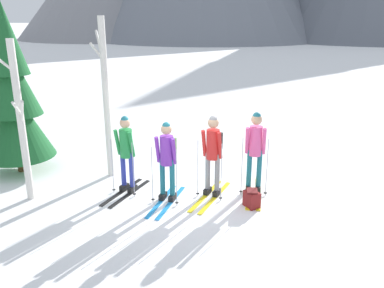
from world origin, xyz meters
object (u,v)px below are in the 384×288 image
object	(u,v)px
skier_in_red	(213,151)
birch_tree_tall	(106,98)
skier_in_pink	(255,147)
pine_tree_near	(13,98)
skier_in_purple	(167,157)
backpack_on_snow_front	(252,199)
birch_tree_slender	(21,122)
skier_in_green	(126,151)

from	to	relation	value
skier_in_red	birch_tree_tall	world-z (taller)	birch_tree_tall
skier_in_pink	birch_tree_tall	bearing A→B (deg)	168.88
pine_tree_near	birch_tree_tall	xyz separation A→B (m)	(2.33, -0.09, 0.05)
skier_in_purple	pine_tree_near	size ratio (longest dim) A/B	0.42
skier_in_red	skier_in_pink	bearing A→B (deg)	16.77
birch_tree_tall	backpack_on_snow_front	xyz separation A→B (m)	(3.40, -1.47, -1.76)
birch_tree_tall	birch_tree_slender	bearing A→B (deg)	-132.69
birch_tree_slender	skier_in_pink	bearing A→B (deg)	9.29
skier_in_green	pine_tree_near	distance (m)	3.30
skier_in_green	pine_tree_near	world-z (taller)	pine_tree_near
skier_in_green	skier_in_red	distance (m)	1.90
birch_tree_tall	backpack_on_snow_front	size ratio (longest dim) A/B	9.55
pine_tree_near	birch_tree_tall	bearing A→B (deg)	-2.31
skier_in_purple	birch_tree_tall	distance (m)	2.28
skier_in_red	skier_in_pink	distance (m)	0.96
skier_in_purple	backpack_on_snow_front	size ratio (longest dim) A/B	4.37
skier_in_pink	birch_tree_tall	world-z (taller)	birch_tree_tall
pine_tree_near	skier_in_green	bearing A→B (deg)	-19.01
skier_in_purple	backpack_on_snow_front	xyz separation A→B (m)	(1.78, -0.19, -0.80)
skier_in_purple	skier_in_red	distance (m)	1.00
pine_tree_near	birch_tree_slender	bearing A→B (deg)	-58.38
skier_in_purple	backpack_on_snow_front	world-z (taller)	skier_in_purple
skier_in_pink	birch_tree_slender	distance (m)	4.95
skier_in_green	skier_in_red	xyz separation A→B (m)	(1.90, -0.02, 0.06)
pine_tree_near	skier_in_red	bearing A→B (deg)	-12.16
skier_in_green	backpack_on_snow_front	size ratio (longest dim) A/B	4.41
skier_in_red	backpack_on_snow_front	bearing A→B (deg)	-31.69
birch_tree_tall	skier_in_green	bearing A→B (deg)	-54.80
skier_in_red	pine_tree_near	world-z (taller)	pine_tree_near
skier_in_red	pine_tree_near	size ratio (longest dim) A/B	0.44
birch_tree_tall	birch_tree_slender	world-z (taller)	birch_tree_tall
skier_in_green	skier_in_pink	world-z (taller)	skier_in_pink
skier_in_purple	skier_in_red	size ratio (longest dim) A/B	0.96
pine_tree_near	birch_tree_slender	xyz separation A→B (m)	(0.97, -1.57, -0.17)
skier_in_pink	backpack_on_snow_front	xyz separation A→B (m)	(-0.08, -0.79, -0.86)
skier_in_purple	pine_tree_near	xyz separation A→B (m)	(-3.95, 1.38, 0.92)
skier_in_green	skier_in_pink	distance (m)	2.83
skier_in_purple	birch_tree_tall	world-z (taller)	birch_tree_tall
skier_in_purple	birch_tree_tall	size ratio (longest dim) A/B	0.46
skier_in_pink	birch_tree_slender	bearing A→B (deg)	-170.71
skier_in_green	skier_in_red	world-z (taller)	skier_in_red
skier_in_purple	skier_in_pink	xyz separation A→B (m)	(1.86, 0.60, 0.07)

